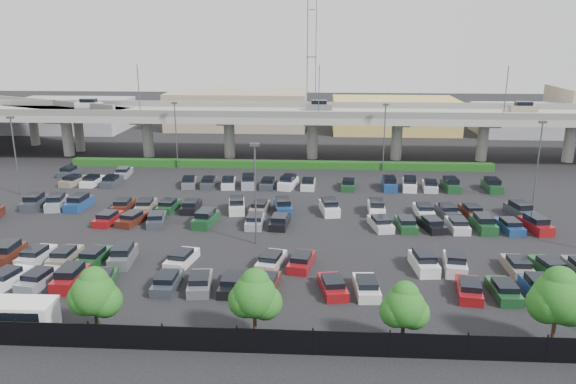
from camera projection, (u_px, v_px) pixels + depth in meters
The scene contains 11 objects.
ground at pixel (264, 218), 64.28m from camera, with size 280.00×280.00×0.00m, color black.
overpass at pixel (281, 117), 93.13m from camera, with size 150.00×13.00×15.80m.
on_ramp at pixel (13, 107), 106.62m from camera, with size 50.93×30.13×8.80m.
hedge at pixel (280, 164), 88.13m from camera, with size 66.00×1.60×1.10m, color #153B11.
fence at pixel (221, 340), 37.15m from camera, with size 70.00×0.10×2.00m.
tree_row at pixel (235, 294), 37.81m from camera, with size 65.07×3.66×5.94m.
shuttle_bus at pixel (7, 314), 39.93m from camera, with size 6.93×2.43×2.22m.
parked_cars at pixel (257, 223), 60.94m from camera, with size 63.18×41.62×1.67m.
light_poles at pixel (230, 161), 64.72m from camera, with size 66.90×48.38×10.30m.
distant_buildings at pixel (348, 112), 121.91m from camera, with size 138.00×24.00×9.00m.
comm_tower at pixel (312, 54), 130.82m from camera, with size 2.40×2.40×30.00m.
Camera 1 is at (6.26, -60.73, 20.54)m, focal length 35.00 mm.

